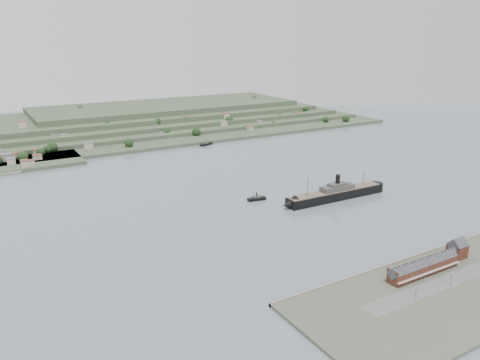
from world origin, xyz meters
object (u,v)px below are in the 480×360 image
terrace_row (424,266)px  gabled_building (457,248)px  tugboat (257,198)px  steamship (333,194)px

terrace_row → gabled_building: (37.50, 4.02, 1.34)m
gabled_building → tugboat: gabled_building is taller
gabled_building → terrace_row: bearing=-173.9°
gabled_building → tugboat: bearing=106.9°
gabled_building → tugboat: size_ratio=0.81×
steamship → tugboat: 68.62m
tugboat → terrace_row: bearing=-85.6°
tugboat → steamship: bearing=-28.9°
gabled_building → steamship: (9.61, 132.30, -3.16)m
terrace_row → steamship: (47.11, 136.32, -1.81)m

